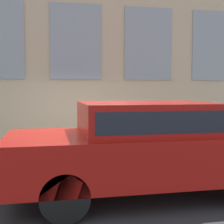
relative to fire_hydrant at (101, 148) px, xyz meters
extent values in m
plane|color=#2D2D30|center=(-0.64, 0.41, -0.55)|extent=(80.00, 80.00, 0.00)
cube|color=#9E9B93|center=(0.62, 0.41, -0.47)|extent=(2.51, 60.00, 0.15)
cube|color=#C6B793|center=(2.02, 0.41, 2.98)|extent=(0.30, 40.00, 7.05)
cube|color=#8C9EA8|center=(1.85, -4.01, 2.82)|extent=(0.03, 1.51, 2.20)
cube|color=#8C9EA8|center=(1.85, -1.80, 2.82)|extent=(0.03, 1.51, 2.20)
cube|color=#8C9EA8|center=(1.85, 0.41, 2.82)|extent=(0.03, 1.51, 2.20)
cylinder|color=gold|center=(0.00, 0.00, -0.38)|extent=(0.37, 0.37, 0.04)
cylinder|color=gold|center=(0.00, 0.00, -0.08)|extent=(0.27, 0.27, 0.63)
sphere|color=#A4891E|center=(0.00, 0.00, 0.24)|extent=(0.29, 0.29, 0.29)
cylinder|color=black|center=(0.00, 0.00, 0.32)|extent=(0.10, 0.10, 0.12)
cylinder|color=gold|center=(0.00, -0.19, -0.01)|extent=(0.09, 0.10, 0.09)
cylinder|color=gold|center=(0.00, 0.19, -0.01)|extent=(0.09, 0.10, 0.09)
cylinder|color=#998466|center=(0.36, -0.66, -0.04)|extent=(0.11, 0.11, 0.73)
cylinder|color=#998466|center=(0.52, -0.66, -0.04)|extent=(0.11, 0.11, 0.73)
cube|color=white|center=(0.44, -0.66, 0.60)|extent=(0.20, 0.14, 0.54)
cylinder|color=white|center=(0.30, -0.66, 0.61)|extent=(0.08, 0.08, 0.52)
cylinder|color=white|center=(0.58, -0.66, 0.61)|extent=(0.08, 0.08, 0.52)
sphere|color=#8C6647|center=(0.44, -0.66, 0.99)|extent=(0.24, 0.24, 0.24)
cylinder|color=black|center=(-2.88, 1.01, -0.17)|extent=(0.24, 0.75, 0.75)
cylinder|color=black|center=(-1.03, 1.01, -0.17)|extent=(0.24, 0.75, 0.75)
cylinder|color=black|center=(-1.03, -2.12, -0.17)|extent=(0.24, 0.75, 0.75)
cube|color=#A5140F|center=(-1.95, -0.56, 0.22)|extent=(2.09, 5.05, 0.79)
cube|color=#A5140F|center=(-1.95, -0.56, 0.90)|extent=(1.84, 2.43, 0.56)
cube|color=#1E232D|center=(-1.95, -0.56, 0.90)|extent=(1.85, 2.23, 0.36)
camera|label=1|loc=(-7.40, 1.22, 1.40)|focal=50.00mm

